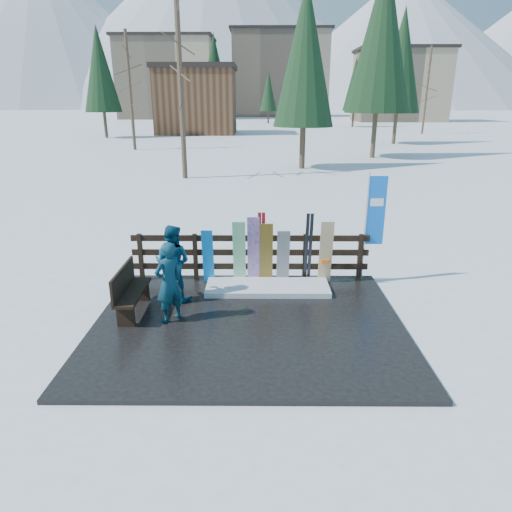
{
  "coord_description": "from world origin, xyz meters",
  "views": [
    {
      "loc": [
        0.2,
        -8.02,
        4.18
      ],
      "look_at": [
        0.15,
        1.0,
        1.1
      ],
      "focal_mm": 32.0,
      "sensor_mm": 36.0,
      "label": 1
    }
  ],
  "objects_px": {
    "snowboard_2": "(266,253)",
    "snowboard_4": "(283,257)",
    "rental_flag": "(374,215)",
    "snowboard_1": "(239,252)",
    "snowboard_5": "(326,253)",
    "bench": "(129,289)",
    "snowboard_3": "(253,250)",
    "person_back": "(173,263)",
    "snowboard_0": "(208,257)",
    "person_front": "(169,282)"
  },
  "relations": [
    {
      "from": "snowboard_0",
      "to": "snowboard_5",
      "type": "bearing_deg",
      "value": 0.0
    },
    {
      "from": "snowboard_3",
      "to": "rental_flag",
      "type": "bearing_deg",
      "value": 5.56
    },
    {
      "from": "snowboard_1",
      "to": "snowboard_2",
      "type": "xyz_separation_m",
      "value": [
        0.62,
        -0.0,
        -0.02
      ]
    },
    {
      "from": "rental_flag",
      "to": "snowboard_5",
      "type": "bearing_deg",
      "value": -166.21
    },
    {
      "from": "rental_flag",
      "to": "bench",
      "type": "bearing_deg",
      "value": -160.55
    },
    {
      "from": "snowboard_4",
      "to": "snowboard_5",
      "type": "height_order",
      "value": "snowboard_5"
    },
    {
      "from": "snowboard_3",
      "to": "person_back",
      "type": "distance_m",
      "value": 1.93
    },
    {
      "from": "bench",
      "to": "snowboard_1",
      "type": "distance_m",
      "value": 2.69
    },
    {
      "from": "bench",
      "to": "snowboard_5",
      "type": "height_order",
      "value": "snowboard_5"
    },
    {
      "from": "snowboard_2",
      "to": "snowboard_4",
      "type": "xyz_separation_m",
      "value": [
        0.39,
        0.0,
        -0.09
      ]
    },
    {
      "from": "snowboard_2",
      "to": "person_back",
      "type": "height_order",
      "value": "person_back"
    },
    {
      "from": "snowboard_5",
      "to": "person_front",
      "type": "relative_size",
      "value": 0.97
    },
    {
      "from": "bench",
      "to": "person_front",
      "type": "height_order",
      "value": "person_front"
    },
    {
      "from": "bench",
      "to": "snowboard_4",
      "type": "relative_size",
      "value": 1.12
    },
    {
      "from": "snowboard_2",
      "to": "rental_flag",
      "type": "height_order",
      "value": "rental_flag"
    },
    {
      "from": "rental_flag",
      "to": "snowboard_0",
      "type": "bearing_deg",
      "value": -175.97
    },
    {
      "from": "snowboard_2",
      "to": "snowboard_4",
      "type": "bearing_deg",
      "value": 0.0
    },
    {
      "from": "snowboard_2",
      "to": "snowboard_3",
      "type": "distance_m",
      "value": 0.3
    },
    {
      "from": "snowboard_0",
      "to": "person_back",
      "type": "height_order",
      "value": "person_back"
    },
    {
      "from": "snowboard_4",
      "to": "person_front",
      "type": "bearing_deg",
      "value": -140.19
    },
    {
      "from": "snowboard_0",
      "to": "snowboard_4",
      "type": "distance_m",
      "value": 1.75
    },
    {
      "from": "snowboard_0",
      "to": "snowboard_5",
      "type": "xyz_separation_m",
      "value": [
        2.73,
        0.0,
        0.1
      ]
    },
    {
      "from": "rental_flag",
      "to": "snowboard_4",
      "type": "bearing_deg",
      "value": -172.62
    },
    {
      "from": "snowboard_4",
      "to": "snowboard_5",
      "type": "distance_m",
      "value": 0.99
    },
    {
      "from": "snowboard_4",
      "to": "person_back",
      "type": "distance_m",
      "value": 2.57
    },
    {
      "from": "snowboard_0",
      "to": "person_front",
      "type": "height_order",
      "value": "person_front"
    },
    {
      "from": "rental_flag",
      "to": "snowboard_1",
      "type": "bearing_deg",
      "value": -175.02
    },
    {
      "from": "snowboard_4",
      "to": "person_back",
      "type": "bearing_deg",
      "value": -159.46
    },
    {
      "from": "bench",
      "to": "snowboard_4",
      "type": "height_order",
      "value": "snowboard_4"
    },
    {
      "from": "snowboard_1",
      "to": "rental_flag",
      "type": "bearing_deg",
      "value": 4.98
    },
    {
      "from": "bench",
      "to": "rental_flag",
      "type": "distance_m",
      "value": 5.68
    },
    {
      "from": "bench",
      "to": "rental_flag",
      "type": "height_order",
      "value": "rental_flag"
    },
    {
      "from": "snowboard_0",
      "to": "snowboard_2",
      "type": "bearing_deg",
      "value": 0.0
    },
    {
      "from": "snowboard_0",
      "to": "snowboard_1",
      "type": "bearing_deg",
      "value": 0.0
    },
    {
      "from": "bench",
      "to": "snowboard_2",
      "type": "bearing_deg",
      "value": 29.73
    },
    {
      "from": "person_front",
      "to": "person_back",
      "type": "height_order",
      "value": "person_back"
    },
    {
      "from": "snowboard_1",
      "to": "rental_flag",
      "type": "height_order",
      "value": "rental_flag"
    },
    {
      "from": "person_front",
      "to": "bench",
      "type": "bearing_deg",
      "value": -64.39
    },
    {
      "from": "snowboard_3",
      "to": "snowboard_5",
      "type": "distance_m",
      "value": 1.67
    },
    {
      "from": "snowboard_2",
      "to": "person_back",
      "type": "xyz_separation_m",
      "value": [
        -2.0,
        -0.9,
        0.08
      ]
    },
    {
      "from": "snowboard_2",
      "to": "snowboard_4",
      "type": "relative_size",
      "value": 1.13
    },
    {
      "from": "snowboard_0",
      "to": "snowboard_3",
      "type": "relative_size",
      "value": 0.81
    },
    {
      "from": "person_back",
      "to": "bench",
      "type": "bearing_deg",
      "value": 56.95
    },
    {
      "from": "snowboard_2",
      "to": "rental_flag",
      "type": "relative_size",
      "value": 0.58
    },
    {
      "from": "person_back",
      "to": "snowboard_2",
      "type": "bearing_deg",
      "value": -140.58
    },
    {
      "from": "snowboard_4",
      "to": "rental_flag",
      "type": "distance_m",
      "value": 2.3
    },
    {
      "from": "snowboard_3",
      "to": "person_back",
      "type": "bearing_deg",
      "value": -152.29
    },
    {
      "from": "snowboard_4",
      "to": "rental_flag",
      "type": "relative_size",
      "value": 0.52
    },
    {
      "from": "rental_flag",
      "to": "snowboard_2",
      "type": "bearing_deg",
      "value": -173.78
    },
    {
      "from": "bench",
      "to": "snowboard_3",
      "type": "bearing_deg",
      "value": 32.57
    }
  ]
}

